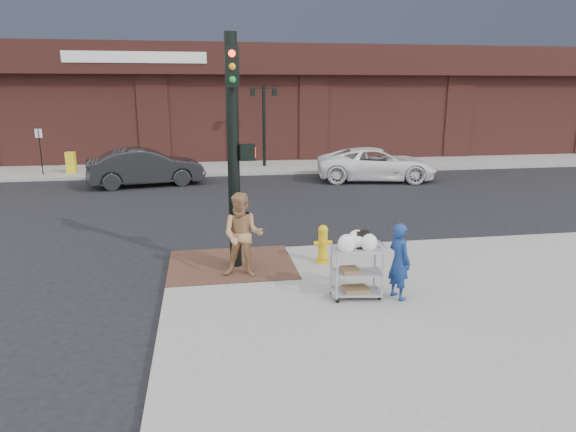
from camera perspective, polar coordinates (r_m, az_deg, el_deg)
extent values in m
plane|color=black|center=(11.02, -2.85, -7.48)|extent=(220.00, 220.00, 0.00)
cube|color=gray|center=(44.52, 8.48, 8.72)|extent=(65.00, 36.00, 0.15)
cube|color=#4A2C22|center=(11.76, -6.30, -5.33)|extent=(2.80, 2.40, 0.01)
cylinder|color=black|center=(26.45, -2.68, 9.88)|extent=(0.16, 0.16, 4.00)
cube|color=black|center=(26.38, -2.73, 14.00)|extent=(1.20, 0.06, 0.06)
cube|color=black|center=(26.32, -3.95, 13.55)|extent=(0.22, 0.22, 0.35)
cube|color=black|center=(26.45, -1.51, 13.58)|extent=(0.22, 0.22, 0.35)
cylinder|color=black|center=(26.39, -25.80, 6.54)|extent=(0.05, 0.05, 2.20)
cylinder|color=black|center=(11.10, -6.09, 6.77)|extent=(0.26, 0.26, 5.00)
cube|color=black|center=(11.11, -4.54, 7.07)|extent=(0.32, 0.28, 0.34)
cube|color=#FF260C|center=(11.13, -3.72, 7.10)|extent=(0.02, 0.18, 0.22)
cube|color=black|center=(10.74, -6.25, 16.15)|extent=(0.28, 0.18, 0.80)
imported|color=navy|center=(9.87, 12.25, -4.92)|extent=(0.50, 0.62, 1.47)
imported|color=#A5784E|center=(10.74, -5.05, -2.15)|extent=(1.02, 0.88, 1.80)
imported|color=black|center=(22.68, -15.52, 5.26)|extent=(5.05, 2.61, 1.58)
imported|color=white|center=(23.43, 9.79, 5.68)|extent=(5.64, 3.36, 1.47)
cube|color=gray|center=(9.68, 7.68, -3.77)|extent=(1.00, 0.65, 0.03)
cube|color=gray|center=(9.83, 7.60, -6.25)|extent=(1.00, 0.65, 0.03)
cube|color=gray|center=(9.96, 7.53, -8.33)|extent=(1.00, 0.65, 0.03)
cube|color=black|center=(9.71, 8.21, -2.70)|extent=(0.23, 0.15, 0.33)
cube|color=brown|center=(9.77, 6.90, -6.02)|extent=(0.31, 0.35, 0.08)
cube|color=brown|center=(9.95, 7.53, -8.05)|extent=(0.48, 0.37, 0.07)
cylinder|color=gold|center=(11.83, 3.86, -4.98)|extent=(0.29, 0.29, 0.08)
cylinder|color=gold|center=(11.71, 3.89, -3.23)|extent=(0.21, 0.21, 0.65)
sphere|color=gold|center=(11.61, 3.92, -1.55)|extent=(0.23, 0.23, 0.23)
cylinder|color=gold|center=(11.70, 3.90, -2.99)|extent=(0.42, 0.09, 0.09)
cube|color=#A41A12|center=(25.66, -18.52, 5.72)|extent=(0.45, 0.41, 1.03)
cube|color=yellow|center=(26.42, -22.96, 5.51)|extent=(0.42, 0.38, 0.99)
cube|color=#192FA8|center=(26.24, -17.77, 5.90)|extent=(0.46, 0.43, 0.99)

